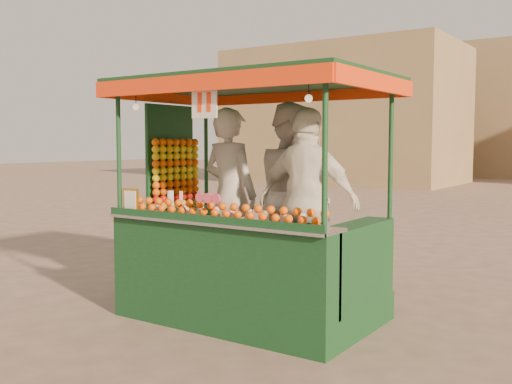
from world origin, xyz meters
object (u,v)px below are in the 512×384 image
Objects in this scene: vendor_middle at (294,194)px; juice_cart at (241,242)px; vendor_right at (308,203)px; vendor_left at (230,194)px.

juice_cart is at bearing 119.46° from vendor_middle.
vendor_middle is 0.53m from vendor_right.
vendor_left reaches higher than vendor_right.
vendor_left is 0.71m from vendor_middle.
vendor_middle is 1.04× the size of vendor_right.
vendor_middle is (0.27, 0.58, 0.45)m from juice_cart.
juice_cart is 1.45× the size of vendor_right.
vendor_middle reaches higher than vendor_right.
vendor_left is 1.07m from vendor_right.
juice_cart is 0.79m from vendor_middle.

